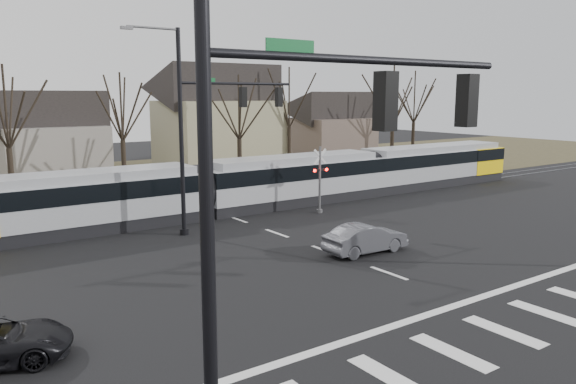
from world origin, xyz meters
TOP-DOWN VIEW (x-y plane):
  - ground at (0.00, 0.00)m, footprint 140.00×140.00m
  - grass_verge at (0.00, 32.00)m, footprint 140.00×28.00m
  - crosswalk at (0.00, -4.00)m, footprint 27.00×2.60m
  - stop_line at (0.00, -1.80)m, footprint 28.00×0.35m
  - lane_dashes at (0.00, 16.00)m, footprint 0.18×30.00m
  - rail_pair at (0.00, 15.80)m, footprint 90.00×1.52m
  - tram at (5.22, 16.00)m, footprint 41.42×3.08m
  - sedan at (1.27, 4.73)m, footprint 1.62×4.09m
  - signal_pole_near_left at (-10.41, -6.00)m, footprint 9.28×0.44m
  - signal_pole_far at (-2.41, 12.50)m, footprint 9.28×0.44m
  - rail_crossing_signal at (5.00, 12.79)m, footprint 1.08×0.36m
  - tree_row at (2.00, 26.00)m, footprint 59.20×7.20m
  - house_b at (-5.00, 36.00)m, footprint 8.64×7.56m
  - house_c at (9.00, 33.00)m, footprint 10.80×8.64m
  - house_d at (24.00, 35.00)m, footprint 8.64×7.56m

SIDE VIEW (x-z plane):
  - ground at x=0.00m, z-range 0.00..0.00m
  - grass_verge at x=0.00m, z-range 0.00..0.01m
  - crosswalk at x=0.00m, z-range 0.00..0.01m
  - stop_line at x=0.00m, z-range 0.00..0.01m
  - lane_dashes at x=0.00m, z-range 0.00..0.01m
  - rail_pair at x=0.00m, z-range 0.00..0.06m
  - sedan at x=1.27m, z-range 0.00..1.32m
  - tram at x=5.22m, z-range 0.14..3.28m
  - rail_crossing_signal at x=5.00m, z-range -0.11..3.89m
  - house_b at x=-5.00m, z-range 0.14..7.79m
  - house_d at x=24.00m, z-range 0.14..7.79m
  - tree_row at x=2.00m, z-range 0.00..10.00m
  - house_c at x=9.00m, z-range 0.18..10.28m
  - signal_pole_near_left at x=-10.41m, z-range 0.60..10.80m
  - signal_pole_far at x=-2.41m, z-range 0.60..10.80m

